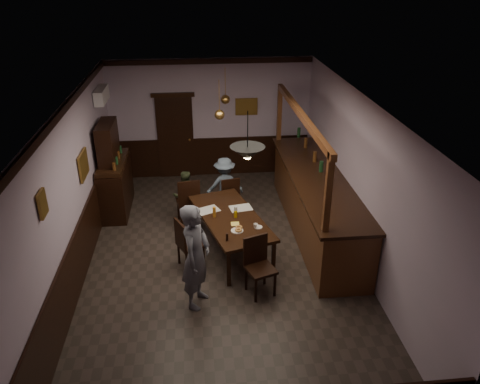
{
  "coord_description": "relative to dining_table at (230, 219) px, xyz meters",
  "views": [
    {
      "loc": [
        -0.4,
        -7.33,
        5.03
      ],
      "look_at": [
        0.39,
        0.51,
        1.15
      ],
      "focal_mm": 35.0,
      "sensor_mm": 36.0,
      "label": 1
    }
  ],
  "objects": [
    {
      "name": "saucer",
      "position": [
        0.46,
        -0.46,
        0.07
      ],
      "size": [
        0.15,
        0.15,
        0.01
      ],
      "primitive_type": "cylinder",
      "color": "white",
      "rests_on": "dining_table"
    },
    {
      "name": "pastry_ring_a",
      "position": [
        0.09,
        -0.57,
        0.1
      ],
      "size": [
        0.13,
        0.13,
        0.04
      ],
      "primitive_type": "torus",
      "color": "#C68C47",
      "rests_on": "pastry_plate"
    },
    {
      "name": "picture_back",
      "position": [
        0.71,
        3.65,
        1.11
      ],
      "size": [
        0.55,
        0.04,
        0.42
      ],
      "color": "olive",
      "rests_on": "ground"
    },
    {
      "name": "door_back",
      "position": [
        -1.09,
        3.64,
        0.36
      ],
      "size": [
        0.9,
        0.06,
        2.1
      ],
      "primitive_type": "cube",
      "color": "black",
      "rests_on": "ground"
    },
    {
      "name": "pendant_brass_far",
      "position": [
        0.11,
        2.52,
        1.61
      ],
      "size": [
        0.2,
        0.2,
        0.81
      ],
      "color": "#BF8C3F",
      "rests_on": "ground"
    },
    {
      "name": "soda_can",
      "position": [
        0.09,
        -0.04,
        0.12
      ],
      "size": [
        0.07,
        0.07,
        0.12
      ],
      "primitive_type": "cylinder",
      "color": "yellow",
      "rests_on": "dining_table"
    },
    {
      "name": "picture_left_small",
      "position": [
        -2.65,
        -1.91,
        1.46
      ],
      "size": [
        0.04,
        0.28,
        0.36
      ],
      "color": "olive",
      "rests_on": "ground"
    },
    {
      "name": "chair_side",
      "position": [
        -0.83,
        -0.46,
        -0.16
      ],
      "size": [
        0.56,
        0.56,
        0.96
      ],
      "rotation": [
        0.0,
        0.0,
        2.01
      ],
      "color": "black",
      "rests_on": "ground"
    },
    {
      "name": "pendant_brass_mid",
      "position": [
        -0.09,
        1.39,
        1.61
      ],
      "size": [
        0.2,
        0.2,
        0.81
      ],
      "color": "#BF8C3F",
      "rests_on": "ground"
    },
    {
      "name": "chair_near",
      "position": [
        0.36,
        -1.27,
        -0.13
      ],
      "size": [
        0.56,
        0.56,
        1.01
      ],
      "rotation": [
        0.0,
        0.0,
        0.35
      ],
      "color": "black",
      "rests_on": "ground"
    },
    {
      "name": "pastry_ring_b",
      "position": [
        0.11,
        -0.48,
        0.1
      ],
      "size": [
        0.13,
        0.13,
        0.04
      ],
      "primitive_type": "torus",
      "color": "#C68C47",
      "rests_on": "pastry_plate"
    },
    {
      "name": "dining_table",
      "position": [
        0.0,
        0.0,
        0.0
      ],
      "size": [
        1.57,
        2.39,
        0.75
      ],
      "rotation": [
        0.0,
        0.0,
        0.28
      ],
      "color": "black",
      "rests_on": "ground"
    },
    {
      "name": "picture_left_large",
      "position": [
        -2.65,
        0.49,
        1.01
      ],
      "size": [
        0.04,
        0.62,
        0.48
      ],
      "color": "olive",
      "rests_on": "ground"
    },
    {
      "name": "person_seated_left",
      "position": [
        -0.86,
        1.37,
        -0.13
      ],
      "size": [
        0.63,
        0.54,
        1.11
      ],
      "primitive_type": "imported",
      "rotation": [
        0.0,
        0.0,
        3.39
      ],
      "color": "#3A4529",
      "rests_on": "ground"
    },
    {
      "name": "ac_unit",
      "position": [
        -2.57,
        2.59,
        1.76
      ],
      "size": [
        0.2,
        0.85,
        0.3
      ],
      "color": "white",
      "rests_on": "ground"
    },
    {
      "name": "sideboard",
      "position": [
        -2.4,
        1.92,
        0.13
      ],
      "size": [
        0.55,
        1.54,
        2.03
      ],
      "color": "black",
      "rests_on": "ground"
    },
    {
      "name": "chair_far_left",
      "position": [
        -0.79,
        1.09,
        -0.1
      ],
      "size": [
        0.53,
        0.53,
        1.06
      ],
      "rotation": [
        0.0,
        0.0,
        3.32
      ],
      "color": "black",
      "rests_on": "ground"
    },
    {
      "name": "newspaper_left",
      "position": [
        -0.41,
        0.28,
        0.07
      ],
      "size": [
        0.51,
        0.45,
        0.01
      ],
      "primitive_type": "cube",
      "rotation": [
        0.0,
        0.0,
        0.42
      ],
      "color": "silver",
      "rests_on": "dining_table"
    },
    {
      "name": "chair_far_right",
      "position": [
        0.08,
        1.35,
        -0.17
      ],
      "size": [
        0.5,
        0.5,
        0.94
      ],
      "rotation": [
        0.0,
        0.0,
        3.39
      ],
      "color": "black",
      "rests_on": "ground"
    },
    {
      "name": "bar_counter",
      "position": [
        1.8,
        0.62,
        -0.04
      ],
      "size": [
        1.06,
        4.55,
        2.55
      ],
      "color": "#4B2214",
      "rests_on": "ground"
    },
    {
      "name": "person_seated_right",
      "position": [
        0.0,
        1.61,
        -0.05
      ],
      "size": [
        0.86,
        0.55,
        1.27
      ],
      "primitive_type": "imported",
      "rotation": [
        0.0,
        0.0,
        3.25
      ],
      "color": "slate",
      "rests_on": "ground"
    },
    {
      "name": "pepper_mill",
      "position": [
        -0.13,
        -0.84,
        0.13
      ],
      "size": [
        0.04,
        0.04,
        0.14
      ],
      "primitive_type": "cylinder",
      "color": "black",
      "rests_on": "dining_table"
    },
    {
      "name": "coffee_cup",
      "position": [
        0.41,
        -0.47,
        0.11
      ],
      "size": [
        0.1,
        0.1,
        0.07
      ],
      "primitive_type": "imported",
      "rotation": [
        0.0,
        0.0,
        0.28
      ],
      "color": "white",
      "rests_on": "saucer"
    },
    {
      "name": "room",
      "position": [
        -0.19,
        -0.31,
        0.81
      ],
      "size": [
        5.01,
        8.01,
        3.01
      ],
      "color": "#2D2621",
      "rests_on": "ground"
    },
    {
      "name": "pendant_iron",
      "position": [
        0.22,
        -0.77,
        1.63
      ],
      "size": [
        0.56,
        0.56,
        0.8
      ],
      "color": "black",
      "rests_on": "ground"
    },
    {
      "name": "person_standing",
      "position": [
        -0.66,
        -1.49,
        0.21
      ],
      "size": [
        0.64,
        0.77,
        1.79
      ],
      "primitive_type": "imported",
      "rotation": [
        0.0,
        0.0,
        1.19
      ],
      "color": "slate",
      "rests_on": "ground"
    },
    {
      "name": "water_glass",
      "position": [
        0.11,
        0.09,
        0.14
      ],
      "size": [
        0.06,
        0.06,
        0.15
      ],
      "primitive_type": "cylinder",
      "color": "silver",
      "rests_on": "dining_table"
    },
    {
      "name": "pastry_plate",
      "position": [
        0.07,
        -0.54,
        0.07
      ],
      "size": [
        0.22,
        0.22,
        0.01
      ],
      "primitive_type": "cylinder",
      "color": "white",
      "rests_on": "dining_table"
    },
    {
      "name": "napkin",
      "position": [
        0.06,
        -0.29,
        0.07
      ],
      "size": [
        0.19,
        0.19,
        0.0
      ],
      "primitive_type": "cube",
      "rotation": [
        0.0,
        0.0,
        0.28
      ],
      "color": "#FFE75D",
      "rests_on": "dining_table"
    },
    {
      "name": "beer_glass",
      "position": [
        -0.3,
        0.01,
        0.16
      ],
      "size": [
        0.06,
        0.06,
        0.2
      ],
      "primitive_type": "cylinder",
      "color": "#BF721E",
      "rests_on": "dining_table"
    },
    {
      "name": "newspaper_right",
      "position": [
        0.22,
        0.3,
        0.07
      ],
      "size": [
        0.47,
        0.37,
        0.01
      ],
      "primitive_type": "cube",
      "rotation": [
        0.0,
        0.0,
        0.18
      ],
      "color": "silver",
      "rests_on": "dining_table"
    }
  ]
}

